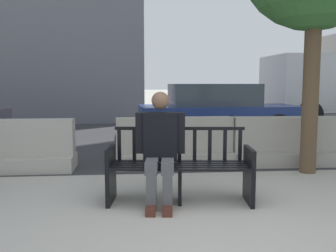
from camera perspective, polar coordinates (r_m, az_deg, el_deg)
The scene contains 8 objects.
ground_plane at distance 3.45m, azimuth 7.71°, elevation -17.64°, with size 200.00×200.00×0.00m, color #ADA89E.
street_asphalt at distance 11.87m, azimuth -1.78°, elevation -0.41°, with size 120.00×12.00×0.01m, color #333335.
street_bench at distance 4.49m, azimuth 1.80°, elevation -6.57°, with size 1.74×0.70×0.88m.
seated_person at distance 4.37m, azimuth -1.20°, elevation -2.98°, with size 0.59×0.75×1.31m.
jersey_barrier_centre at distance 6.45m, azimuth 1.04°, elevation -3.10°, with size 2.03×0.77×0.84m.
jersey_barrier_left at distance 6.58m, azimuth -22.75°, elevation -3.42°, with size 2.00×0.68×0.84m.
jersey_barrier_right at distance 6.91m, azimuth 18.07°, elevation -2.79°, with size 2.02×0.74×0.84m.
car_sedan_far at distance 10.46m, azimuth 7.49°, elevation 2.52°, with size 4.44×2.02×1.42m.
Camera 1 is at (-0.73, -3.07, 1.40)m, focal length 40.00 mm.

